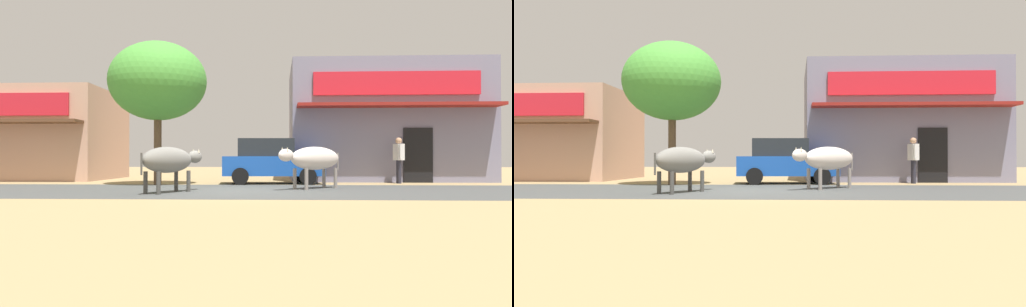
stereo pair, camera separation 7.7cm
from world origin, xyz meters
TOP-DOWN VIEW (x-y plane):
  - ground at (0.00, 0.00)m, footprint 80.00×80.00m
  - asphalt_road at (0.00, 0.00)m, footprint 72.00×5.98m
  - storefront_left_cafe at (-10.03, 7.38)m, footprint 7.46×6.09m
  - storefront_right_club at (5.75, 7.39)m, footprint 7.91×6.09m
  - roadside_tree at (-3.02, 2.99)m, footprint 3.46×3.46m
  - parked_hatchback_car at (0.95, 3.84)m, footprint 3.75×2.04m
  - cow_near_brown at (-1.69, -0.92)m, footprint 1.49×2.38m
  - cow_far_dark at (2.31, 0.90)m, footprint 2.18×2.21m
  - pedestrian_by_shop at (5.70, 4.22)m, footprint 0.36×0.61m

SIDE VIEW (x-z plane):
  - ground at x=0.00m, z-range 0.00..0.00m
  - asphalt_road at x=0.00m, z-range 0.00..0.00m
  - parked_hatchback_car at x=0.95m, z-range 0.02..1.66m
  - cow_near_brown at x=-1.69m, z-range 0.25..1.48m
  - cow_far_dark at x=2.31m, z-range 0.27..1.55m
  - pedestrian_by_shop at x=5.70m, z-range 0.15..1.85m
  - storefront_left_cafe at x=-10.03m, z-range 0.00..3.95m
  - storefront_right_club at x=5.75m, z-range 0.00..4.90m
  - roadside_tree at x=-3.02m, z-range 1.13..6.17m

